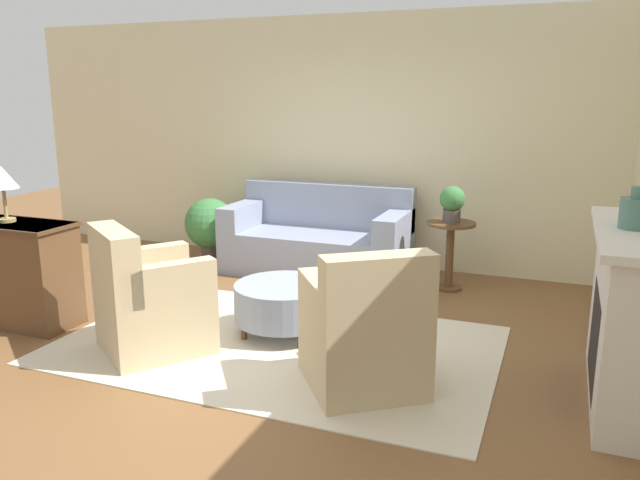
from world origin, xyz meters
The scene contains 14 objects.
ground_plane centered at (0.00, 0.00, 0.00)m, with size 16.00×16.00×0.00m, color brown.
wall_back centered at (0.00, 2.68, 1.40)m, with size 9.25×0.12×2.80m.
rug centered at (0.00, 0.00, 0.01)m, with size 3.38×2.11×0.01m.
couch centered at (-0.48, 2.09, 0.35)m, with size 2.00×0.91×0.95m.
armchair_left centered at (-0.86, -0.45, 0.39)m, with size 1.02×1.03×0.98m.
armchair_right centered at (0.86, -0.45, 0.39)m, with size 1.02×1.03×0.98m.
ottoman_table centered at (-0.05, 0.25, 0.28)m, with size 0.82×0.82×0.42m.
side_table centered at (1.00, 1.96, 0.47)m, with size 0.49×0.49×0.70m.
fireplace centered at (2.45, 0.02, 0.59)m, with size 0.44×1.56×1.13m.
dresser centered at (-2.33, -0.35, 0.46)m, with size 1.16×0.49×0.89m.
vase_mantel_near centered at (2.43, 0.02, 1.24)m, with size 0.20×0.20×0.26m.
potted_plant_on_side_table centered at (1.00, 1.96, 0.90)m, with size 0.25×0.25×0.36m.
potted_plant_floor centered at (-1.79, 1.98, 0.45)m, with size 0.59×0.59×0.76m.
table_lamp centered at (-2.33, -0.35, 1.25)m, with size 0.26×0.26×0.47m.
Camera 1 is at (2.00, -4.16, 1.94)m, focal length 35.00 mm.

